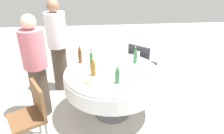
{
  "coord_description": "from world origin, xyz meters",
  "views": [
    {
      "loc": [
        -0.25,
        -2.77,
        2.2
      ],
      "look_at": [
        0.0,
        0.0,
        0.8
      ],
      "focal_mm": 34.95,
      "sensor_mm": 36.0,
      "label": 1
    }
  ],
  "objects_px": {
    "wine_glass_outer": "(126,62)",
    "person_rear": "(36,66)",
    "bottle_green_inner": "(135,56)",
    "person_east": "(58,45)",
    "bottle_amber_front": "(93,68)",
    "wine_glass_far": "(129,67)",
    "wine_glass_north": "(109,66)",
    "bottle_green_west": "(117,75)",
    "wine_glass_west": "(138,73)",
    "wine_glass_front": "(137,54)",
    "dining_table": "(112,80)",
    "chair_far": "(32,112)",
    "chair_outer": "(141,63)",
    "plate_mid": "(88,82)",
    "plate_left": "(144,73)",
    "plate_north": "(117,61)",
    "bottle_green_east": "(91,60)",
    "bottle_brown_rear": "(80,55)"
  },
  "relations": [
    {
      "from": "wine_glass_north",
      "to": "person_rear",
      "type": "height_order",
      "value": "person_rear"
    },
    {
      "from": "bottle_green_inner",
      "to": "wine_glass_front",
      "type": "relative_size",
      "value": 1.82
    },
    {
      "from": "bottle_green_inner",
      "to": "person_east",
      "type": "relative_size",
      "value": 0.17
    },
    {
      "from": "dining_table",
      "to": "person_east",
      "type": "distance_m",
      "value": 1.23
    },
    {
      "from": "chair_outer",
      "to": "wine_glass_west",
      "type": "bearing_deg",
      "value": -65.02
    },
    {
      "from": "wine_glass_front",
      "to": "dining_table",
      "type": "bearing_deg",
      "value": -143.78
    },
    {
      "from": "wine_glass_outer",
      "to": "chair_outer",
      "type": "height_order",
      "value": "wine_glass_outer"
    },
    {
      "from": "bottle_green_inner",
      "to": "wine_glass_west",
      "type": "xyz_separation_m",
      "value": [
        -0.07,
        -0.52,
        -0.01
      ]
    },
    {
      "from": "bottle_green_west",
      "to": "wine_glass_far",
      "type": "bearing_deg",
      "value": 51.8
    },
    {
      "from": "person_east",
      "to": "chair_far",
      "type": "relative_size",
      "value": 1.86
    },
    {
      "from": "plate_mid",
      "to": "chair_outer",
      "type": "distance_m",
      "value": 1.38
    },
    {
      "from": "bottle_amber_front",
      "to": "wine_glass_far",
      "type": "relative_size",
      "value": 1.91
    },
    {
      "from": "bottle_brown_rear",
      "to": "wine_glass_front",
      "type": "relative_size",
      "value": 2.01
    },
    {
      "from": "wine_glass_far",
      "to": "wine_glass_north",
      "type": "height_order",
      "value": "wine_glass_north"
    },
    {
      "from": "bottle_green_inner",
      "to": "chair_outer",
      "type": "relative_size",
      "value": 0.31
    },
    {
      "from": "bottle_green_inner",
      "to": "plate_mid",
      "type": "distance_m",
      "value": 0.91
    },
    {
      "from": "dining_table",
      "to": "wine_glass_far",
      "type": "height_order",
      "value": "wine_glass_far"
    },
    {
      "from": "wine_glass_west",
      "to": "wine_glass_far",
      "type": "xyz_separation_m",
      "value": [
        -0.08,
        0.2,
        -0.02
      ]
    },
    {
      "from": "bottle_green_east",
      "to": "chair_outer",
      "type": "height_order",
      "value": "bottle_green_east"
    },
    {
      "from": "wine_glass_outer",
      "to": "person_rear",
      "type": "distance_m",
      "value": 1.29
    },
    {
      "from": "bottle_green_inner",
      "to": "chair_outer",
      "type": "xyz_separation_m",
      "value": [
        0.2,
        0.45,
        -0.35
      ]
    },
    {
      "from": "plate_left",
      "to": "bottle_green_west",
      "type": "bearing_deg",
      "value": -153.38
    },
    {
      "from": "wine_glass_west",
      "to": "wine_glass_far",
      "type": "relative_size",
      "value": 1.16
    },
    {
      "from": "plate_left",
      "to": "chair_outer",
      "type": "height_order",
      "value": "chair_outer"
    },
    {
      "from": "bottle_green_east",
      "to": "bottle_green_inner",
      "type": "height_order",
      "value": "bottle_green_east"
    },
    {
      "from": "plate_left",
      "to": "bottle_brown_rear",
      "type": "bearing_deg",
      "value": 153.73
    },
    {
      "from": "plate_north",
      "to": "plate_mid",
      "type": "xyz_separation_m",
      "value": [
        -0.45,
        -0.63,
        0.0
      ]
    },
    {
      "from": "person_rear",
      "to": "chair_far",
      "type": "bearing_deg",
      "value": -170.26
    },
    {
      "from": "bottle_brown_rear",
      "to": "chair_outer",
      "type": "bearing_deg",
      "value": 19.66
    },
    {
      "from": "chair_outer",
      "to": "wine_glass_outer",
      "type": "bearing_deg",
      "value": -80.33
    },
    {
      "from": "wine_glass_west",
      "to": "wine_glass_north",
      "type": "xyz_separation_m",
      "value": [
        -0.35,
        0.23,
        0.0
      ]
    },
    {
      "from": "wine_glass_outer",
      "to": "chair_outer",
      "type": "bearing_deg",
      "value": 59.34
    },
    {
      "from": "wine_glass_far",
      "to": "chair_far",
      "type": "distance_m",
      "value": 1.38
    },
    {
      "from": "plate_north",
      "to": "plate_mid",
      "type": "bearing_deg",
      "value": -125.66
    },
    {
      "from": "wine_glass_far",
      "to": "wine_glass_outer",
      "type": "bearing_deg",
      "value": 98.98
    },
    {
      "from": "bottle_green_east",
      "to": "chair_far",
      "type": "bearing_deg",
      "value": -137.56
    },
    {
      "from": "wine_glass_outer",
      "to": "plate_mid",
      "type": "height_order",
      "value": "wine_glass_outer"
    },
    {
      "from": "wine_glass_front",
      "to": "person_east",
      "type": "relative_size",
      "value": 0.09
    },
    {
      "from": "bottle_green_east",
      "to": "person_rear",
      "type": "xyz_separation_m",
      "value": [
        -0.79,
        -0.01,
        -0.06
      ]
    },
    {
      "from": "dining_table",
      "to": "person_east",
      "type": "height_order",
      "value": "person_east"
    },
    {
      "from": "wine_glass_front",
      "to": "plate_north",
      "type": "height_order",
      "value": "wine_glass_front"
    },
    {
      "from": "wine_glass_outer",
      "to": "person_rear",
      "type": "bearing_deg",
      "value": 178.06
    },
    {
      "from": "bottle_green_east",
      "to": "chair_outer",
      "type": "distance_m",
      "value": 1.1
    },
    {
      "from": "person_rear",
      "to": "chair_far",
      "type": "height_order",
      "value": "person_rear"
    },
    {
      "from": "bottle_green_inner",
      "to": "chair_far",
      "type": "xyz_separation_m",
      "value": [
        -1.41,
        -0.8,
        -0.35
      ]
    },
    {
      "from": "bottle_green_inner",
      "to": "wine_glass_north",
      "type": "xyz_separation_m",
      "value": [
        -0.42,
        -0.29,
        -0.01
      ]
    },
    {
      "from": "dining_table",
      "to": "bottle_brown_rear",
      "type": "bearing_deg",
      "value": 146.24
    },
    {
      "from": "wine_glass_west",
      "to": "dining_table",
      "type": "bearing_deg",
      "value": 136.74
    },
    {
      "from": "bottle_green_east",
      "to": "plate_mid",
      "type": "distance_m",
      "value": 0.45
    },
    {
      "from": "bottle_green_east",
      "to": "person_east",
      "type": "distance_m",
      "value": 0.93
    }
  ]
}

